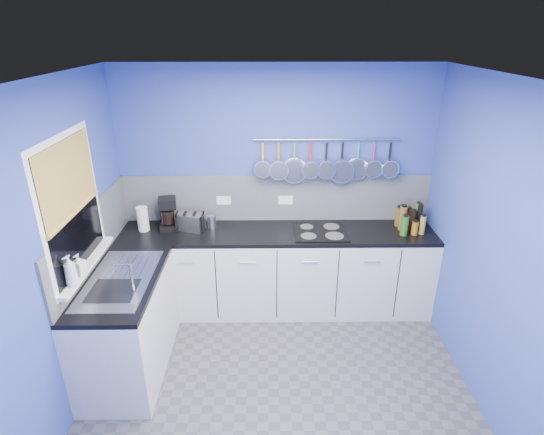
{
  "coord_description": "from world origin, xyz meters",
  "views": [
    {
      "loc": [
        -0.09,
        -2.76,
        2.79
      ],
      "look_at": [
        -0.05,
        0.75,
        1.25
      ],
      "focal_mm": 28.61,
      "sensor_mm": 36.0,
      "label": 1
    }
  ],
  "objects_px": {
    "soap_bottle_b": "(79,265)",
    "coffee_maker": "(168,214)",
    "hob": "(320,232)",
    "soap_bottle_a": "(70,270)",
    "toaster": "(190,222)",
    "paper_towel": "(143,219)",
    "canister": "(212,221)"
  },
  "relations": [
    {
      "from": "paper_towel",
      "to": "hob",
      "type": "relative_size",
      "value": 0.48
    },
    {
      "from": "canister",
      "to": "coffee_maker",
      "type": "bearing_deg",
      "value": -176.87
    },
    {
      "from": "soap_bottle_a",
      "to": "hob",
      "type": "height_order",
      "value": "soap_bottle_a"
    },
    {
      "from": "soap_bottle_a",
      "to": "canister",
      "type": "height_order",
      "value": "soap_bottle_a"
    },
    {
      "from": "soap_bottle_b",
      "to": "coffee_maker",
      "type": "bearing_deg",
      "value": 69.49
    },
    {
      "from": "coffee_maker",
      "to": "toaster",
      "type": "bearing_deg",
      "value": -17.81
    },
    {
      "from": "coffee_maker",
      "to": "canister",
      "type": "bearing_deg",
      "value": -8.14
    },
    {
      "from": "toaster",
      "to": "paper_towel",
      "type": "bearing_deg",
      "value": -160.05
    },
    {
      "from": "paper_towel",
      "to": "soap_bottle_a",
      "type": "bearing_deg",
      "value": -98.31
    },
    {
      "from": "hob",
      "to": "soap_bottle_a",
      "type": "bearing_deg",
      "value": -149.06
    },
    {
      "from": "paper_towel",
      "to": "toaster",
      "type": "height_order",
      "value": "paper_towel"
    },
    {
      "from": "toaster",
      "to": "hob",
      "type": "relative_size",
      "value": 0.51
    },
    {
      "from": "hob",
      "to": "toaster",
      "type": "bearing_deg",
      "value": 176.29
    },
    {
      "from": "paper_towel",
      "to": "canister",
      "type": "xyz_separation_m",
      "value": [
        0.68,
        0.07,
        -0.06
      ]
    },
    {
      "from": "hob",
      "to": "paper_towel",
      "type": "bearing_deg",
      "value": 177.79
    },
    {
      "from": "coffee_maker",
      "to": "toaster",
      "type": "distance_m",
      "value": 0.24
    },
    {
      "from": "soap_bottle_a",
      "to": "hob",
      "type": "xyz_separation_m",
      "value": [
        1.97,
        1.18,
        -0.26
      ]
    },
    {
      "from": "canister",
      "to": "soap_bottle_a",
      "type": "bearing_deg",
      "value": -123.35
    },
    {
      "from": "coffee_maker",
      "to": "hob",
      "type": "distance_m",
      "value": 1.55
    },
    {
      "from": "soap_bottle_b",
      "to": "hob",
      "type": "distance_m",
      "value": 2.24
    },
    {
      "from": "hob",
      "to": "coffee_maker",
      "type": "bearing_deg",
      "value": 175.87
    },
    {
      "from": "soap_bottle_b",
      "to": "hob",
      "type": "height_order",
      "value": "soap_bottle_b"
    },
    {
      "from": "soap_bottle_b",
      "to": "hob",
      "type": "bearing_deg",
      "value": 27.76
    },
    {
      "from": "soap_bottle_a",
      "to": "toaster",
      "type": "height_order",
      "value": "soap_bottle_a"
    },
    {
      "from": "toaster",
      "to": "hob",
      "type": "bearing_deg",
      "value": 14.28
    },
    {
      "from": "canister",
      "to": "soap_bottle_b",
      "type": "bearing_deg",
      "value": -126.47
    },
    {
      "from": "soap_bottle_a",
      "to": "hob",
      "type": "distance_m",
      "value": 2.31
    },
    {
      "from": "soap_bottle_b",
      "to": "canister",
      "type": "height_order",
      "value": "soap_bottle_b"
    },
    {
      "from": "soap_bottle_a",
      "to": "canister",
      "type": "bearing_deg",
      "value": 56.65
    },
    {
      "from": "soap_bottle_a",
      "to": "coffee_maker",
      "type": "distance_m",
      "value": 1.37
    },
    {
      "from": "soap_bottle_a",
      "to": "coffee_maker",
      "type": "height_order",
      "value": "soap_bottle_a"
    },
    {
      "from": "coffee_maker",
      "to": "canister",
      "type": "xyz_separation_m",
      "value": [
        0.44,
        0.02,
        -0.1
      ]
    }
  ]
}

